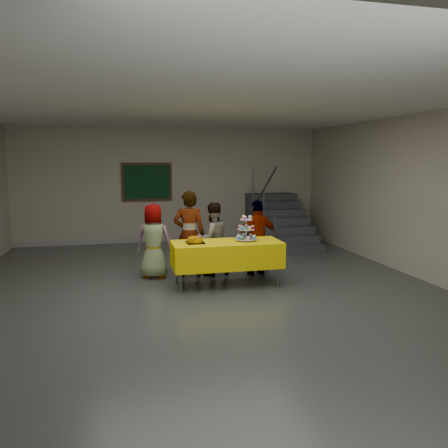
# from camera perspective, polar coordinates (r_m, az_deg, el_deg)

# --- Properties ---
(room_shell) EXTENTS (10.00, 10.04, 3.02)m
(room_shell) POSITION_cam_1_polar(r_m,az_deg,el_deg) (6.77, -2.34, 8.06)
(room_shell) COLOR #4C514C
(room_shell) RESTS_ON ground
(bake_table) EXTENTS (1.88, 0.78, 0.77)m
(bake_table) POSITION_cam_1_polar(r_m,az_deg,el_deg) (7.57, 0.35, -3.91)
(bake_table) COLOR #595960
(bake_table) RESTS_ON ground
(cupcake_stand) EXTENTS (0.38, 0.38, 0.44)m
(cupcake_stand) POSITION_cam_1_polar(r_m,az_deg,el_deg) (7.61, 2.91, -0.98)
(cupcake_stand) COLOR silver
(cupcake_stand) RESTS_ON bake_table
(bear_cake) EXTENTS (0.32, 0.36, 0.12)m
(bear_cake) POSITION_cam_1_polar(r_m,az_deg,el_deg) (7.41, -3.80, -2.04)
(bear_cake) COLOR black
(bear_cake) RESTS_ON bake_table
(schoolchild_a) EXTENTS (0.77, 0.62, 1.38)m
(schoolchild_a) POSITION_cam_1_polar(r_m,az_deg,el_deg) (8.14, -9.18, -2.20)
(schoolchild_a) COLOR slate
(schoolchild_a) RESTS_ON ground
(schoolchild_b) EXTENTS (0.66, 0.50, 1.61)m
(schoolchild_b) POSITION_cam_1_polar(r_m,az_deg,el_deg) (8.12, -4.56, -1.31)
(schoolchild_b) COLOR slate
(schoolchild_b) RESTS_ON ground
(schoolchild_c) EXTENTS (0.78, 0.67, 1.38)m
(schoolchild_c) POSITION_cam_1_polar(r_m,az_deg,el_deg) (8.22, -1.52, -1.98)
(schoolchild_c) COLOR slate
(schoolchild_c) RESTS_ON ground
(schoolchild_d) EXTENTS (0.87, 0.43, 1.42)m
(schoolchild_d) POSITION_cam_1_polar(r_m,az_deg,el_deg) (8.24, 4.45, -1.83)
(schoolchild_d) COLOR slate
(schoolchild_d) RESTS_ON ground
(staircase) EXTENTS (1.30, 2.40, 2.04)m
(staircase) POSITION_cam_1_polar(r_m,az_deg,el_deg) (11.59, 7.02, -0.04)
(staircase) COLOR #424447
(staircase) RESTS_ON ground
(noticeboard) EXTENTS (1.30, 0.05, 1.00)m
(noticeboard) POSITION_cam_1_polar(r_m,az_deg,el_deg) (11.63, -10.04, 5.43)
(noticeboard) COLOR #472B16
(noticeboard) RESTS_ON ground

